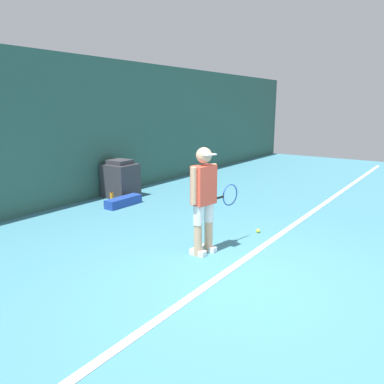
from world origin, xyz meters
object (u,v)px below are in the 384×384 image
(equipment_bag, at_px, (123,201))
(covered_chair, at_px, (120,180))
(tennis_ball, at_px, (258,231))
(water_bottle, at_px, (112,197))
(tennis_player, at_px, (204,196))

(equipment_bag, bearing_deg, covered_chair, 49.51)
(covered_chair, distance_m, equipment_bag, 0.87)
(tennis_ball, relative_size, water_bottle, 0.28)
(tennis_player, xyz_separation_m, equipment_bag, (1.19, 2.86, -0.76))
(equipment_bag, bearing_deg, tennis_player, -112.57)
(tennis_ball, bearing_deg, tennis_player, 168.62)
(tennis_player, relative_size, tennis_ball, 22.64)
(covered_chair, bearing_deg, water_bottle, -157.40)
(water_bottle, bearing_deg, equipment_bag, -97.77)
(covered_chair, distance_m, water_bottle, 0.59)
(tennis_player, bearing_deg, water_bottle, 79.19)
(tennis_player, distance_m, covered_chair, 3.90)
(tennis_ball, bearing_deg, covered_chair, 83.07)
(water_bottle, bearing_deg, tennis_player, -110.79)
(tennis_player, distance_m, tennis_ball, 1.52)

